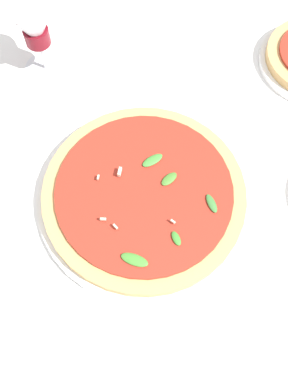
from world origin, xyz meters
TOP-DOWN VIEW (x-y plane):
  - ground_plane at (0.00, 0.00)m, footprint 6.00×6.00m
  - pizza_arugula_main at (0.02, -0.03)m, footprint 0.35×0.35m
  - wine_glass at (0.22, 0.24)m, footprint 0.08×0.08m

SIDE VIEW (x-z plane):
  - ground_plane at x=0.00m, z-range 0.00..0.00m
  - pizza_arugula_main at x=0.02m, z-range -0.01..0.04m
  - wine_glass at x=0.22m, z-range 0.03..0.18m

